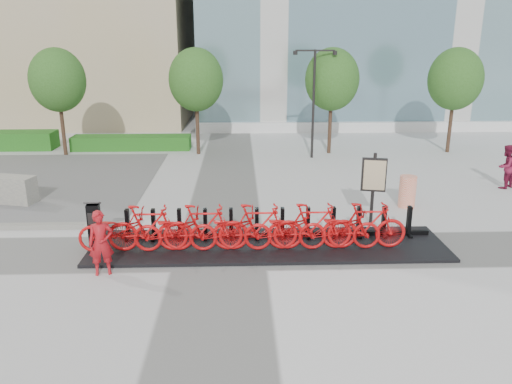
{
  "coord_description": "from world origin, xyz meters",
  "views": [
    {
      "loc": [
        0.53,
        -12.26,
        5.41
      ],
      "look_at": [
        1.0,
        1.5,
        1.2
      ],
      "focal_mm": 35.0,
      "sensor_mm": 36.0,
      "label": 1
    }
  ],
  "objects_px": {
    "worker_red": "(101,243)",
    "construction_barrel": "(407,192)",
    "map_sign": "(374,178)",
    "bike_0": "(120,231)",
    "kiosk": "(94,224)",
    "jersey_barrier": "(2,189)",
    "pedestrian": "(506,167)"
  },
  "relations": [
    {
      "from": "bike_0",
      "to": "kiosk",
      "type": "relative_size",
      "value": 1.71
    },
    {
      "from": "kiosk",
      "to": "jersey_barrier",
      "type": "relative_size",
      "value": 0.52
    },
    {
      "from": "jersey_barrier",
      "to": "worker_red",
      "type": "bearing_deg",
      "value": -34.93
    },
    {
      "from": "bike_0",
      "to": "pedestrian",
      "type": "bearing_deg",
      "value": -66.58
    },
    {
      "from": "kiosk",
      "to": "construction_barrel",
      "type": "xyz_separation_m",
      "value": [
        9.53,
        3.14,
        -0.15
      ]
    },
    {
      "from": "worker_red",
      "to": "pedestrian",
      "type": "distance_m",
      "value": 15.0
    },
    {
      "from": "jersey_barrier",
      "to": "bike_0",
      "type": "bearing_deg",
      "value": -27.6
    },
    {
      "from": "kiosk",
      "to": "jersey_barrier",
      "type": "distance_m",
      "value": 6.01
    },
    {
      "from": "worker_red",
      "to": "map_sign",
      "type": "distance_m",
      "value": 7.95
    },
    {
      "from": "bike_0",
      "to": "construction_barrel",
      "type": "relative_size",
      "value": 2.02
    },
    {
      "from": "worker_red",
      "to": "pedestrian",
      "type": "relative_size",
      "value": 0.96
    },
    {
      "from": "kiosk",
      "to": "worker_red",
      "type": "xyz_separation_m",
      "value": [
        0.61,
        -1.61,
        0.11
      ]
    },
    {
      "from": "map_sign",
      "to": "pedestrian",
      "type": "bearing_deg",
      "value": 44.58
    },
    {
      "from": "bike_0",
      "to": "map_sign",
      "type": "height_order",
      "value": "map_sign"
    },
    {
      "from": "construction_barrel",
      "to": "worker_red",
      "type": "bearing_deg",
      "value": -152.01
    },
    {
      "from": "worker_red",
      "to": "construction_barrel",
      "type": "xyz_separation_m",
      "value": [
        8.92,
        4.74,
        -0.26
      ]
    },
    {
      "from": "kiosk",
      "to": "construction_barrel",
      "type": "distance_m",
      "value": 10.04
    },
    {
      "from": "bike_0",
      "to": "map_sign",
      "type": "distance_m",
      "value": 7.43
    },
    {
      "from": "pedestrian",
      "to": "bike_0",
      "type": "bearing_deg",
      "value": -8.66
    },
    {
      "from": "worker_red",
      "to": "map_sign",
      "type": "height_order",
      "value": "map_sign"
    },
    {
      "from": "worker_red",
      "to": "pedestrian",
      "type": "xyz_separation_m",
      "value": [
        13.34,
        6.86,
        0.03
      ]
    },
    {
      "from": "kiosk",
      "to": "pedestrian",
      "type": "bearing_deg",
      "value": 17.04
    },
    {
      "from": "bike_0",
      "to": "kiosk",
      "type": "distance_m",
      "value": 0.9
    },
    {
      "from": "kiosk",
      "to": "construction_barrel",
      "type": "relative_size",
      "value": 1.19
    },
    {
      "from": "map_sign",
      "to": "construction_barrel",
      "type": "bearing_deg",
      "value": 57.84
    },
    {
      "from": "pedestrian",
      "to": "jersey_barrier",
      "type": "bearing_deg",
      "value": -28.66
    },
    {
      "from": "bike_0",
      "to": "kiosk",
      "type": "height_order",
      "value": "kiosk"
    },
    {
      "from": "worker_red",
      "to": "construction_barrel",
      "type": "height_order",
      "value": "worker_red"
    },
    {
      "from": "bike_0",
      "to": "jersey_barrier",
      "type": "xyz_separation_m",
      "value": [
        -5.12,
        4.61,
        -0.18
      ]
    },
    {
      "from": "bike_0",
      "to": "jersey_barrier",
      "type": "relative_size",
      "value": 0.9
    },
    {
      "from": "bike_0",
      "to": "map_sign",
      "type": "xyz_separation_m",
      "value": [
        7.12,
        1.95,
        0.83
      ]
    },
    {
      "from": "pedestrian",
      "to": "jersey_barrier",
      "type": "height_order",
      "value": "pedestrian"
    }
  ]
}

